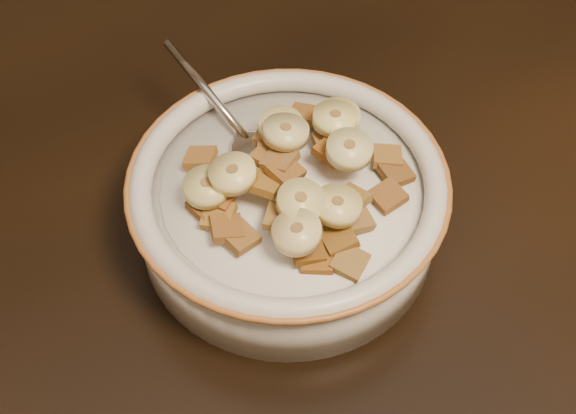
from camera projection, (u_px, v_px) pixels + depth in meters
name	position (u px, v px, depth m)	size (l,w,h in m)	color
table	(316.00, 284.00, 0.58)	(1.40, 0.90, 0.04)	black
cereal_bowl	(288.00, 211.00, 0.56)	(0.21, 0.21, 0.05)	silver
milk	(288.00, 189.00, 0.54)	(0.17, 0.17, 0.00)	white
spoon	(259.00, 155.00, 0.56)	(0.04, 0.05, 0.01)	#B5B5B5
cereal_square_0	(304.00, 114.00, 0.58)	(0.02, 0.02, 0.01)	brown
cereal_square_1	(351.00, 198.00, 0.52)	(0.02, 0.02, 0.01)	olive
cereal_square_2	(220.00, 194.00, 0.52)	(0.02, 0.02, 0.01)	brown
cereal_square_3	(302.00, 223.00, 0.51)	(0.02, 0.02, 0.01)	brown
cereal_square_4	(332.00, 126.00, 0.57)	(0.02, 0.02, 0.01)	brown
cereal_square_5	(387.00, 157.00, 0.55)	(0.02, 0.02, 0.01)	brown
cereal_square_6	(240.00, 237.00, 0.51)	(0.02, 0.02, 0.01)	brown
cereal_square_7	(200.00, 158.00, 0.55)	(0.02, 0.02, 0.01)	brown
cereal_square_8	(308.00, 250.00, 0.50)	(0.02, 0.02, 0.01)	brown
cereal_square_9	(269.00, 157.00, 0.53)	(0.02, 0.02, 0.01)	brown
cereal_square_10	(206.00, 206.00, 0.52)	(0.02, 0.02, 0.01)	brown
cereal_square_11	(265.00, 183.00, 0.52)	(0.02, 0.02, 0.01)	olive
cereal_square_12	(280.00, 160.00, 0.53)	(0.02, 0.02, 0.01)	olive
cereal_square_13	(350.00, 262.00, 0.50)	(0.02, 0.02, 0.01)	brown
cereal_square_14	(218.00, 216.00, 0.52)	(0.02, 0.02, 0.01)	#965F1C
cereal_square_15	(356.00, 218.00, 0.52)	(0.02, 0.02, 0.01)	brown
cereal_square_16	(281.00, 218.00, 0.51)	(0.02, 0.02, 0.01)	brown
cereal_square_17	(332.00, 151.00, 0.54)	(0.02, 0.02, 0.01)	brown
cereal_square_18	(317.00, 259.00, 0.50)	(0.02, 0.02, 0.01)	#8C5719
cereal_square_19	(339.00, 239.00, 0.51)	(0.02, 0.02, 0.01)	brown
cereal_square_20	(272.00, 148.00, 0.54)	(0.02, 0.02, 0.01)	olive
cereal_square_21	(271.00, 136.00, 0.55)	(0.02, 0.02, 0.01)	brown
cereal_square_22	(330.00, 144.00, 0.55)	(0.02, 0.02, 0.01)	olive
cereal_square_23	(285.00, 171.00, 0.52)	(0.02, 0.02, 0.01)	brown
cereal_square_24	(227.00, 228.00, 0.51)	(0.02, 0.02, 0.01)	brown
cereal_square_25	(396.00, 172.00, 0.54)	(0.02, 0.02, 0.01)	brown
cereal_square_26	(388.00, 196.00, 0.53)	(0.02, 0.02, 0.01)	brown
banana_slice_0	(301.00, 202.00, 0.50)	(0.03, 0.03, 0.01)	#F9E192
banana_slice_1	(338.00, 118.00, 0.56)	(0.03, 0.03, 0.01)	#FFDF89
banana_slice_2	(349.00, 149.00, 0.53)	(0.03, 0.03, 0.01)	#FFEAA4
banana_slice_3	(207.00, 187.00, 0.52)	(0.03, 0.03, 0.01)	#D9CF75
banana_slice_4	(286.00, 132.00, 0.53)	(0.03, 0.03, 0.01)	#D1C675
banana_slice_5	(335.00, 119.00, 0.55)	(0.03, 0.03, 0.01)	#FAE88B
banana_slice_6	(281.00, 126.00, 0.54)	(0.03, 0.03, 0.01)	#FFE8A7
banana_slice_7	(233.00, 174.00, 0.52)	(0.03, 0.03, 0.01)	#EDD47B
banana_slice_8	(297.00, 232.00, 0.49)	(0.03, 0.03, 0.01)	beige
banana_slice_9	(337.00, 206.00, 0.51)	(0.03, 0.03, 0.01)	tan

